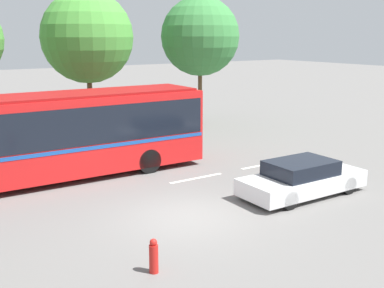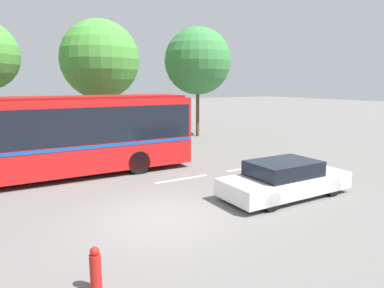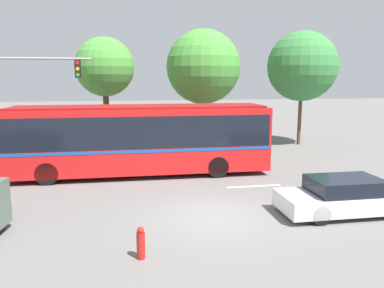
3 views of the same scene
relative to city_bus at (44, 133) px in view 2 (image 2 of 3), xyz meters
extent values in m
plane|color=slate|center=(2.21, -6.15, -1.89)|extent=(140.00, 140.00, 0.00)
cube|color=red|center=(0.01, 0.00, -0.15)|extent=(12.15, 2.71, 2.98)
cube|color=black|center=(0.01, 0.00, 0.32)|extent=(11.91, 2.75, 1.43)
cube|color=#194C9E|center=(0.01, 0.00, -0.51)|extent=(12.03, 2.74, 0.14)
cube|color=maroon|center=(0.01, 0.00, 1.39)|extent=(11.66, 2.50, 0.10)
cylinder|color=black|center=(3.51, -1.18, -1.39)|extent=(1.00, 0.31, 1.00)
cylinder|color=black|center=(3.54, 1.11, -1.39)|extent=(1.00, 0.31, 1.00)
cube|color=silver|center=(6.73, -6.59, -1.43)|extent=(4.70, 1.87, 0.58)
cube|color=black|center=(6.61, -6.59, -0.89)|extent=(2.36, 1.63, 0.51)
cylinder|color=black|center=(8.19, -5.79, -1.58)|extent=(0.63, 0.22, 0.63)
cylinder|color=black|center=(8.18, -7.41, -1.58)|extent=(0.63, 0.22, 0.63)
cylinder|color=black|center=(5.33, -5.77, -1.58)|extent=(0.63, 0.22, 0.63)
cylinder|color=black|center=(5.32, -7.39, -1.58)|extent=(0.63, 0.22, 0.63)
cube|color=#286028|center=(2.95, 5.06, -1.45)|extent=(7.30, 1.26, 0.88)
cube|color=#B7192D|center=(2.95, 5.06, -0.68)|extent=(7.16, 1.20, 0.67)
cylinder|color=brown|center=(4.73, 8.11, -0.12)|extent=(0.29, 0.29, 3.55)
sphere|color=#479338|center=(4.73, 8.11, 3.50)|extent=(5.14, 5.14, 5.14)
cylinder|color=brown|center=(11.34, 6.61, -0.04)|extent=(0.25, 0.25, 3.71)
sphere|color=#387F3D|center=(11.34, 6.61, 3.53)|extent=(4.77, 4.77, 4.77)
cylinder|color=red|center=(-0.37, -8.67, -1.54)|extent=(0.22, 0.22, 0.70)
sphere|color=red|center=(-0.37, -8.67, -1.12)|extent=(0.18, 0.18, 0.18)
cube|color=silver|center=(10.11, -3.16, -1.89)|extent=(2.40, 0.16, 0.01)
cube|color=silver|center=(4.69, -2.92, -1.89)|extent=(2.40, 0.16, 0.01)
cube|color=silver|center=(8.22, -2.88, -1.89)|extent=(2.40, 0.16, 0.01)
camera|label=1|loc=(-5.26, -17.79, 3.62)|focal=44.41mm
camera|label=2|loc=(-1.82, -14.65, 1.95)|focal=31.82mm
camera|label=3|loc=(-0.63, -17.70, 2.66)|focal=34.84mm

